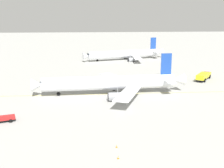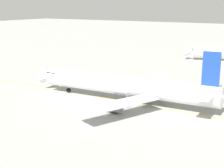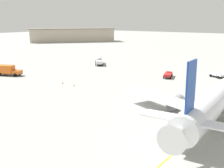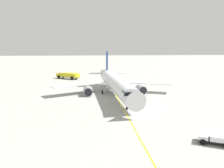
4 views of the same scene
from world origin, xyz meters
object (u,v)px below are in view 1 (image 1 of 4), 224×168
at_px(ops_pickup_truck, 1,119).
at_px(fire_tender_truck, 203,76).
at_px(airliner_main, 111,83).
at_px(airliner_secondary, 125,54).
at_px(safety_cone_near, 117,146).
at_px(safety_cone_mid, 118,157).

bearing_deg(ops_pickup_truck, fire_tender_truck, -165.75).
height_order(airliner_main, airliner_secondary, airliner_main).
distance_m(airliner_main, ops_pickup_truck, 33.62).
bearing_deg(safety_cone_near, ops_pickup_truck, 58.34).
bearing_deg(safety_cone_near, fire_tender_truck, -35.28).
relative_size(airliner_main, ops_pickup_truck, 7.50).
height_order(ops_pickup_truck, safety_cone_near, ops_pickup_truck).
height_order(airliner_main, fire_tender_truck, airliner_main).
bearing_deg(airliner_secondary, safety_cone_near, 64.69).
distance_m(airliner_secondary, safety_cone_near, 102.86).
relative_size(airliner_main, airliner_secondary, 1.04).
bearing_deg(ops_pickup_truck, airliner_main, -157.76).
distance_m(airliner_main, safety_cone_near, 36.19).
bearing_deg(safety_cone_near, safety_cone_mid, 177.60).
bearing_deg(safety_cone_mid, airliner_main, -3.20).
distance_m(airliner_main, safety_cone_mid, 40.37).
xyz_separation_m(fire_tender_truck, safety_cone_near, (-51.71, 36.59, -1.26)).
distance_m(ops_pickup_truck, safety_cone_near, 27.97).
xyz_separation_m(ops_pickup_truck, safety_cone_mid, (-18.87, -23.63, -0.53)).
height_order(fire_tender_truck, safety_cone_near, fire_tender_truck).
bearing_deg(airliner_secondary, ops_pickup_truck, 49.06).
xyz_separation_m(airliner_secondary, fire_tender_truck, (-50.04, -21.67, -1.25)).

